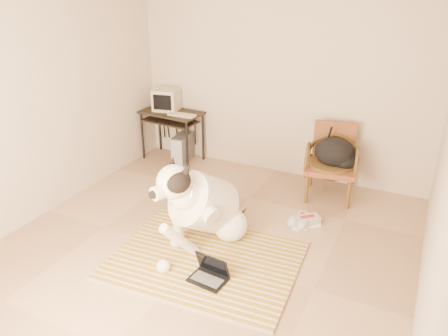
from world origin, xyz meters
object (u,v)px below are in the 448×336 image
Objects in this scene: crt_monitor at (167,100)px; laptop at (210,273)px; computer_desk at (171,119)px; backpack at (336,154)px; dog at (204,206)px; rattan_chair at (331,161)px; pc_tower at (182,148)px.

laptop is at bearing -50.64° from crt_monitor.
backpack reaches higher than computer_desk.
laptop is at bearing -57.35° from dog.
backpack is at bearing -34.62° from rattan_chair.
rattan_chair is (0.56, 2.14, 0.37)m from laptop.
dog is 1.83m from rattan_chair.
laptop is 0.68× the size of backpack.
rattan_chair is at bearing 145.38° from backpack.
rattan_chair is 1.73× the size of backpack.
dog is at bearing -53.18° from pc_tower.
computer_desk is 2.37m from rattan_chair.
crt_monitor is at bearing 175.74° from rattan_chair.
dog is 1.84m from backpack.
dog is 4.02× the size of laptop.
rattan_chair reaches higher than laptop.
laptop is at bearing -104.74° from rattan_chair.
dog is 3.17× the size of pc_tower.
backpack is (2.52, -0.22, -0.30)m from crt_monitor.
crt_monitor is at bearing 129.36° from laptop.
dog reaches higher than rattan_chair.
computer_desk is (-1.80, 2.26, 0.55)m from laptop.
crt_monitor is 0.74m from pc_tower.
computer_desk is 0.46m from pc_tower.
backpack is (0.97, 1.55, 0.17)m from dog.
rattan_chair is (0.91, 1.59, 0.04)m from dog.
pc_tower is at bearing 125.85° from laptop.
dog is at bearing -121.90° from backpack.
crt_monitor is 0.76× the size of backpack.
crt_monitor is at bearing 174.98° from backpack.
dog is 2.15m from pc_tower.
pc_tower is (0.17, 0.00, -0.43)m from computer_desk.
dog reaches higher than computer_desk.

